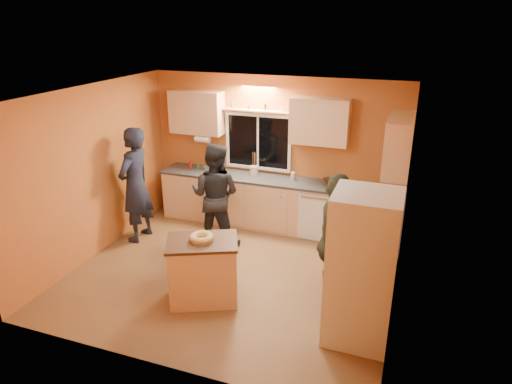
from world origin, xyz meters
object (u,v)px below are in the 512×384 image
at_px(refrigerator, 362,269).
at_px(person_right, 335,244).
at_px(island, 203,270).
at_px(person_center, 215,195).
at_px(person_left, 135,185).

relative_size(refrigerator, person_right, 1.00).
bearing_deg(person_right, island, 91.82).
relative_size(person_center, person_right, 0.94).
xyz_separation_m(person_center, person_right, (2.11, -1.11, 0.05)).
distance_m(island, person_right, 1.72).
height_order(person_left, person_center, person_left).
bearing_deg(refrigerator, person_center, 147.40).
relative_size(refrigerator, island, 1.69).
xyz_separation_m(island, person_left, (-1.79, 1.25, 0.51)).
xyz_separation_m(island, person_center, (-0.50, 1.52, 0.41)).
bearing_deg(person_left, island, 57.04).
distance_m(refrigerator, island, 2.05).
xyz_separation_m(person_left, person_center, (1.29, 0.27, -0.10)).
relative_size(person_left, person_right, 1.06).
bearing_deg(person_center, island, 106.96).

